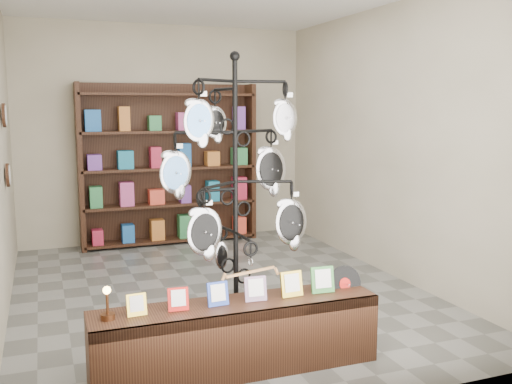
% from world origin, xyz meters
% --- Properties ---
extents(ground, '(5.00, 5.00, 0.00)m').
position_xyz_m(ground, '(0.00, 0.00, 0.00)').
color(ground, slate).
rests_on(ground, ground).
extents(room_envelope, '(5.00, 5.00, 5.00)m').
position_xyz_m(room_envelope, '(0.00, 0.00, 1.85)').
color(room_envelope, '#C1B59C').
rests_on(room_envelope, ground).
extents(display_tree, '(1.18, 1.12, 2.29)m').
position_xyz_m(display_tree, '(-0.28, -1.41, 1.32)').
color(display_tree, black).
rests_on(display_tree, ground).
extents(front_shelf, '(2.07, 0.44, 0.73)m').
position_xyz_m(front_shelf, '(-0.40, -1.77, 0.26)').
color(front_shelf, black).
rests_on(front_shelf, ground).
extents(back_shelving, '(2.42, 0.36, 2.20)m').
position_xyz_m(back_shelving, '(0.00, 2.30, 1.03)').
color(back_shelving, black).
rests_on(back_shelving, ground).
extents(wall_clocks, '(0.03, 0.24, 0.84)m').
position_xyz_m(wall_clocks, '(-1.97, 0.80, 1.50)').
color(wall_clocks, black).
rests_on(wall_clocks, ground).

